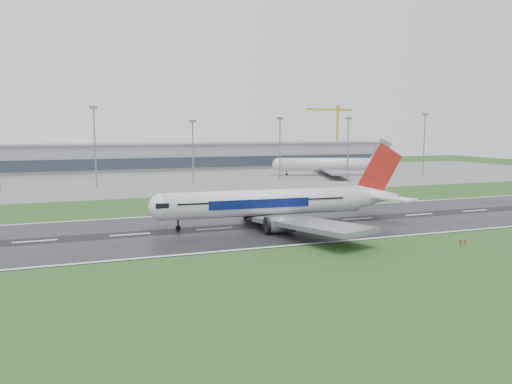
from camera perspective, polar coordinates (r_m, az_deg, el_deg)
name	(u,v)px	position (r m, az deg, el deg)	size (l,w,h in m)	color
ground	(358,219)	(133.28, 11.98, -3.15)	(520.00, 520.00, 0.00)	#204619
runway	(358,219)	(133.28, 11.98, -3.13)	(400.00, 45.00, 0.10)	black
apron	(230,177)	(247.69, -3.16, 1.83)	(400.00, 130.00, 0.08)	slate
terminal	(203,156)	(305.08, -6.31, 4.24)	(240.00, 36.00, 15.00)	gray
main_airliner	(282,186)	(121.42, 3.15, 0.70)	(66.40, 63.23, 19.60)	white
parked_airliner	(330,158)	(256.86, 8.75, 4.06)	(64.15, 59.72, 18.80)	silver
tower_crane	(337,134)	(355.93, 9.61, 6.75)	(41.57, 2.27, 41.29)	gold
floodmast_1	(95,148)	(212.02, -18.53, 4.92)	(0.64, 0.64, 32.59)	gray
floodmast_2	(193,153)	(216.69, -7.47, 4.58)	(0.64, 0.64, 27.22)	gray
floodmast_3	(280,150)	(228.87, 2.84, 4.97)	(0.64, 0.64, 28.74)	gray
floodmast_4	(348,149)	(244.99, 10.83, 5.04)	(0.64, 0.64, 29.07)	gray
floodmast_5	(424,145)	(270.83, 19.30, 5.23)	(0.64, 0.64, 31.53)	gray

